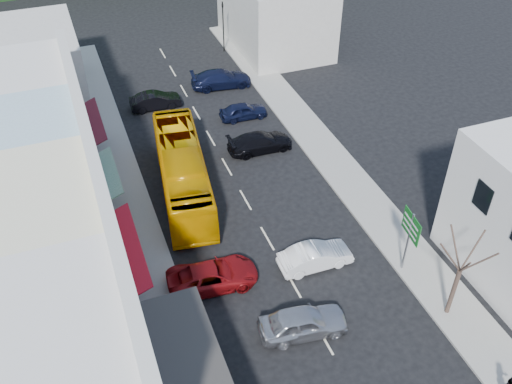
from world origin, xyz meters
The scene contains 18 objects.
ground centered at (0.00, 0.00, 0.00)m, with size 120.00×120.00×0.00m, color black.
sidewalk_left centered at (-7.50, 10.00, 0.07)m, with size 3.00×52.00×0.15m, color gray.
sidewalk_right centered at (7.50, 10.00, 0.07)m, with size 3.00×52.00×0.15m, color gray.
shopfront_row centered at (-12.49, 5.00, 4.00)m, with size 8.25×30.00×8.00m.
distant_block_left centered at (-12.00, 27.00, 3.00)m, with size 8.00×10.00×6.00m, color #B7B2A8.
distant_block_right centered at (11.00, 30.00, 3.50)m, with size 8.00×12.00×7.00m, color #B7B2A8.
bus centered at (-3.59, 10.40, 1.55)m, with size 2.50×11.60×3.10m, color #E69A00.
car_silver centered at (-0.87, -3.23, 0.70)m, with size 1.80×4.40×1.40m, color #B0B0B5.
car_white centered at (1.77, 0.89, 0.70)m, with size 1.80×4.40×1.40m, color white.
car_red centered at (-4.27, 1.57, 0.70)m, with size 1.90×4.60×1.40m, color maroon.
car_black_near centered at (3.02, 13.16, 0.70)m, with size 1.84×4.50×1.40m, color black.
car_navy_mid centered at (3.39, 17.91, 0.70)m, with size 1.80×4.40×1.40m, color black.
car_black_far centered at (-2.91, 21.97, 0.70)m, with size 1.80×4.40×1.40m, color black.
car_navy_far centered at (3.34, 23.58, 0.70)m, with size 1.84×4.50×1.40m, color black.
pedestrian_left centered at (-8.50, 3.23, 1.00)m, with size 0.60×0.40×1.70m, color black.
direction_sign centered at (6.40, -1.19, 2.14)m, with size 0.45×1.93×4.27m, color #105D1A, non-canonical shape.
street_tree centered at (6.93, -4.85, 3.30)m, with size 2.23×2.23×6.59m, color #3A2920, non-canonical shape.
traffic_signal centered at (5.80, 30.35, 2.47)m, with size 0.51×1.00×4.95m, color black, non-canonical shape.
Camera 1 is at (-9.71, -19.81, 24.51)m, focal length 40.00 mm.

